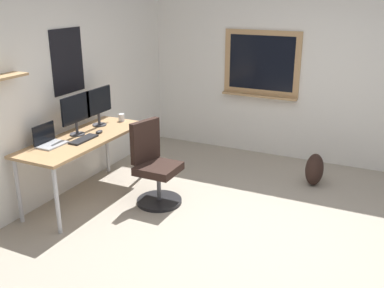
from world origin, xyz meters
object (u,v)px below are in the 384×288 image
(desk, at_px, (83,143))
(laptop, at_px, (49,140))
(office_chair, at_px, (154,169))
(backpack, at_px, (314,169))
(computer_mouse, at_px, (99,132))
(monitor_primary, at_px, (76,112))
(keyboard, at_px, (84,139))
(monitor_secondary, at_px, (99,104))
(coffee_mug, at_px, (122,117))

(desk, xyz_separation_m, laptop, (-0.37, 0.15, 0.12))
(office_chair, relative_size, backpack, 2.34)
(office_chair, height_order, backpack, office_chair)
(computer_mouse, relative_size, backpack, 0.26)
(monitor_primary, relative_size, keyboard, 1.25)
(desk, height_order, monitor_secondary, monitor_secondary)
(office_chair, bearing_deg, keyboard, 116.86)
(monitor_primary, relative_size, computer_mouse, 4.46)
(office_chair, xyz_separation_m, monitor_primary, (-0.22, 0.87, 0.62))
(monitor_primary, bearing_deg, computer_mouse, -49.47)
(monitor_primary, distance_m, backpack, 2.97)
(laptop, relative_size, monitor_primary, 0.67)
(laptop, relative_size, keyboard, 0.84)
(office_chair, distance_m, keyboard, 0.85)
(keyboard, bearing_deg, desk, 43.78)
(monitor_primary, xyz_separation_m, monitor_secondary, (0.41, 0.00, 0.00))
(coffee_mug, distance_m, backpack, 2.51)
(laptop, bearing_deg, computer_mouse, -21.99)
(office_chair, xyz_separation_m, backpack, (1.27, -1.56, -0.20))
(coffee_mug, bearing_deg, backpack, -70.68)
(coffee_mug, bearing_deg, monitor_primary, 169.13)
(computer_mouse, height_order, backpack, computer_mouse)
(keyboard, xyz_separation_m, backpack, (1.62, -2.25, -0.56))
(monitor_primary, bearing_deg, office_chair, -75.53)
(desk, distance_m, office_chair, 0.86)
(backpack, bearing_deg, monitor_secondary, 113.93)
(backpack, bearing_deg, laptop, 127.56)
(office_chair, relative_size, coffee_mug, 10.33)
(monitor_secondary, height_order, coffee_mug, monitor_secondary)
(office_chair, height_order, keyboard, office_chair)
(monitor_secondary, bearing_deg, backpack, -66.07)
(desk, height_order, monitor_primary, monitor_primary)
(computer_mouse, xyz_separation_m, coffee_mug, (0.53, 0.05, 0.03))
(desk, bearing_deg, keyboard, -136.22)
(office_chair, bearing_deg, laptop, 124.80)
(desk, distance_m, backpack, 2.83)
(coffee_mug, bearing_deg, monitor_secondary, 154.19)
(office_chair, distance_m, backpack, 2.02)
(office_chair, distance_m, coffee_mug, 0.96)
(laptop, bearing_deg, office_chair, -55.20)
(computer_mouse, height_order, coffee_mug, coffee_mug)
(laptop, xyz_separation_m, monitor_secondary, (0.83, -0.05, 0.22))
(desk, distance_m, monitor_primary, 0.36)
(monitor_secondary, relative_size, computer_mouse, 4.46)
(monitor_secondary, bearing_deg, office_chair, -102.27)
(keyboard, xyz_separation_m, computer_mouse, (0.28, 0.00, 0.01))
(monitor_secondary, bearing_deg, computer_mouse, -144.88)
(backpack, bearing_deg, coffee_mug, 109.32)
(laptop, relative_size, coffee_mug, 3.37)
(computer_mouse, bearing_deg, monitor_primary, 130.53)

